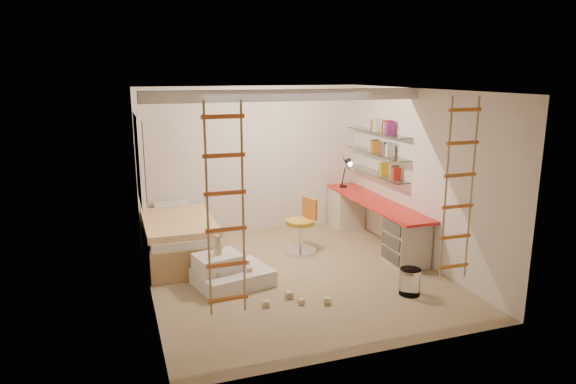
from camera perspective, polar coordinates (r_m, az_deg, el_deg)
name	(u,v)px	position (r m, az deg, el deg)	size (l,w,h in m)	color
floor	(295,274)	(7.46, 0.76, -9.14)	(4.50, 4.50, 0.00)	#978261
ceiling_beam	(288,95)	(7.18, 0.00, 10.70)	(4.00, 0.18, 0.16)	white
window_frame	(139,159)	(8.10, -16.20, 3.55)	(0.06, 1.15, 1.35)	white
window_blind	(142,159)	(8.10, -15.92, 3.57)	(0.02, 1.00, 1.20)	#4C2D1E
rope_ladder_left	(226,211)	(5.01, -6.95, -2.16)	(0.41, 0.04, 2.13)	#D55E24
rope_ladder_right	(459,191)	(6.15, 18.45, 0.12)	(0.41, 0.04, 2.13)	orange
waste_bin	(410,282)	(6.95, 13.40, -9.68)	(0.28, 0.28, 0.35)	white
desk	(374,220)	(8.74, 9.50, -3.12)	(0.56, 2.80, 0.75)	red
shelves	(377,153)	(8.80, 9.81, 4.30)	(0.25, 1.80, 0.71)	white
bed	(178,238)	(8.15, -12.09, -4.99)	(1.02, 2.00, 0.69)	#AD7F51
task_lamp	(348,168)	(9.38, 6.63, 2.70)	(0.14, 0.36, 0.57)	black
swivel_chair	(301,233)	(8.21, 1.51, -4.59)	(0.65, 0.65, 0.88)	gold
play_platform	(229,273)	(7.11, -6.60, -8.91)	(1.12, 0.96, 0.43)	silver
toy_blocks	(257,275)	(6.78, -3.43, -9.18)	(1.28, 1.16, 0.70)	#CCB284
books	(377,144)	(8.78, 9.85, 5.27)	(0.14, 0.70, 0.92)	red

